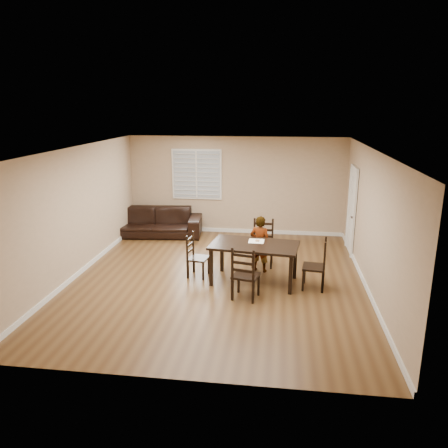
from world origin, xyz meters
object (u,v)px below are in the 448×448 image
(dining_table, at_px, (254,248))
(donut, at_px, (257,240))
(child, at_px, (260,244))
(chair_far, at_px, (244,277))
(chair_right, at_px, (320,266))
(sofa, at_px, (154,222))
(chair_left, at_px, (193,257))
(chair_near, at_px, (263,244))

(dining_table, relative_size, donut, 20.10)
(dining_table, distance_m, child, 0.64)
(chair_far, height_order, child, child)
(chair_far, distance_m, donut, 1.18)
(chair_far, xyz_separation_m, donut, (0.18, 1.10, 0.37))
(chair_right, bearing_deg, chair_far, -56.04)
(chair_right, bearing_deg, sofa, -119.30)
(donut, bearing_deg, dining_table, -103.80)
(chair_far, bearing_deg, sofa, -41.05)
(dining_table, height_order, donut, donut)
(donut, bearing_deg, chair_right, -15.97)
(chair_far, relative_size, sofa, 0.40)
(dining_table, distance_m, donut, 0.23)
(dining_table, xyz_separation_m, chair_left, (-1.30, 0.17, -0.31))
(chair_far, bearing_deg, chair_near, -84.77)
(chair_right, xyz_separation_m, sofa, (-4.29, 3.12, -0.08))
(chair_left, height_order, chair_right, chair_right)
(dining_table, relative_size, chair_far, 1.80)
(dining_table, bearing_deg, chair_right, 0.06)
(chair_near, bearing_deg, dining_table, -95.98)
(chair_far, bearing_deg, chair_right, -140.24)
(dining_table, bearing_deg, chair_near, 90.78)
(child, xyz_separation_m, donut, (-0.03, -0.43, 0.22))
(child, height_order, donut, child)
(chair_far, relative_size, child, 0.83)
(child, bearing_deg, chair_near, -80.27)
(dining_table, xyz_separation_m, chair_near, (0.13, 1.10, -0.25))
(chair_right, height_order, donut, chair_right)
(chair_near, relative_size, chair_far, 1.02)
(chair_left, bearing_deg, chair_right, -88.65)
(donut, bearing_deg, chair_near, 84.85)
(chair_left, distance_m, child, 1.47)
(dining_table, distance_m, chair_left, 1.35)
(child, bearing_deg, chair_far, 97.50)
(donut, bearing_deg, sofa, 137.58)
(chair_near, bearing_deg, chair_left, -146.32)
(dining_table, height_order, chair_left, chair_left)
(chair_far, relative_size, chair_right, 1.01)
(chair_right, relative_size, sofa, 0.39)
(dining_table, height_order, chair_near, chair_near)
(dining_table, relative_size, child, 1.49)
(dining_table, relative_size, chair_right, 1.81)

